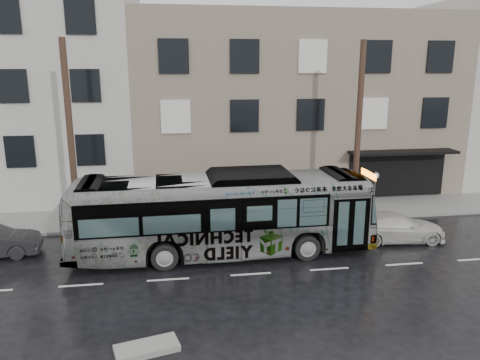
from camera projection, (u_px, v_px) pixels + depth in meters
The scene contains 9 objects.
ground at pixel (241, 250), 20.67m from camera, with size 120.00×120.00×0.00m, color black.
sidewalk at pixel (228, 214), 25.35m from camera, with size 90.00×3.60×0.15m, color gray.
building_taupe at pixel (285, 101), 32.26m from camera, with size 20.00×12.00×11.00m, color gray.
utility_pole_front at pixel (358, 132), 23.65m from camera, with size 0.30×0.30×9.00m, color #462F23.
utility_pole_rear at pixel (71, 138), 21.64m from camera, with size 0.30×0.30×9.00m, color #462F23.
sign_post at pixel (374, 194), 24.60m from camera, with size 0.06×0.06×2.40m, color slate.
bus at pixel (222, 214), 19.88m from camera, with size 3.00×12.84×3.58m, color #B2B2B2.
white_sedan at pixel (396, 227), 21.62m from camera, with size 1.83×4.51×1.31m, color beige.
slush_pile at pixel (147, 348), 13.36m from camera, with size 1.80×0.80×0.18m, color #A09D98.
Camera 1 is at (-2.91, -19.10, 7.97)m, focal length 35.00 mm.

